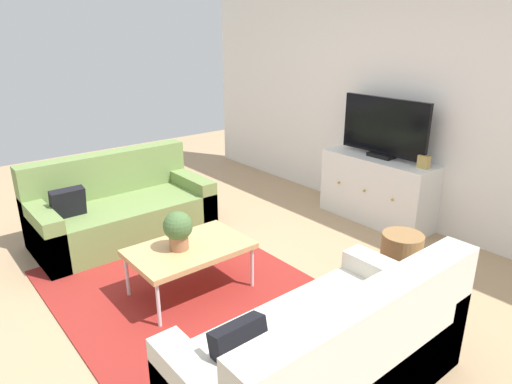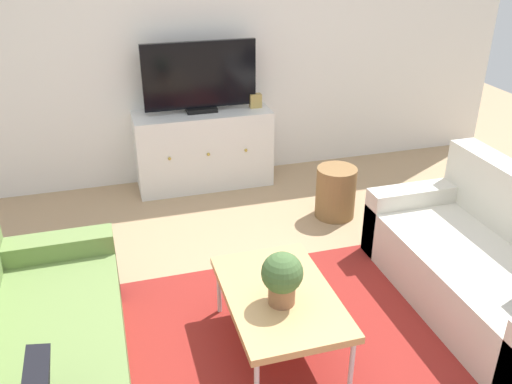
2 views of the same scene
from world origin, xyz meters
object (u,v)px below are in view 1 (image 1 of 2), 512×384
at_px(couch_right_side, 330,360).
at_px(coffee_table, 190,250).
at_px(potted_plant, 178,229).
at_px(flat_screen_tv, 384,128).
at_px(couch_left_side, 119,211).
at_px(mantel_clock, 424,162).
at_px(tv_console, 377,189).
at_px(wicker_basket, 401,259).

distance_m(couch_right_side, coffee_table, 1.49).
height_order(potted_plant, flat_screen_tv, flat_screen_tv).
relative_size(couch_left_side, mantel_clock, 13.28).
height_order(couch_right_side, tv_console, couch_right_side).
bearing_deg(tv_console, coffee_table, -90.92).
bearing_deg(couch_left_side, mantel_clock, 50.72).
bearing_deg(potted_plant, coffee_table, 78.23).
xyz_separation_m(mantel_clock, wicker_basket, (0.44, -0.94, -0.57)).
relative_size(couch_right_side, potted_plant, 5.55).
distance_m(couch_left_side, mantel_clock, 3.11).
height_order(coffee_table, potted_plant, potted_plant).
relative_size(couch_right_side, flat_screen_tv, 1.68).
distance_m(potted_plant, wicker_basket, 1.86).
distance_m(mantel_clock, wicker_basket, 1.19).
bearing_deg(coffee_table, couch_right_side, 0.34).
bearing_deg(couch_left_side, potted_plant, -3.73).
bearing_deg(flat_screen_tv, tv_console, -90.00).
xyz_separation_m(couch_left_side, wicker_basket, (2.38, 1.43, -0.05)).
relative_size(potted_plant, flat_screen_tv, 0.30).
height_order(tv_console, mantel_clock, mantel_clock).
xyz_separation_m(coffee_table, potted_plant, (-0.02, -0.08, 0.20)).
xyz_separation_m(potted_plant, mantel_clock, (0.57, 2.46, 0.21)).
distance_m(couch_left_side, potted_plant, 1.41).
xyz_separation_m(couch_right_side, wicker_basket, (-0.50, 1.43, -0.05)).
distance_m(couch_right_side, potted_plant, 1.54).
bearing_deg(flat_screen_tv, couch_right_side, -58.80).
relative_size(potted_plant, wicker_basket, 0.70).
distance_m(coffee_table, flat_screen_tv, 2.49).
bearing_deg(flat_screen_tv, potted_plant, -91.27).
relative_size(couch_left_side, tv_console, 1.37).
bearing_deg(wicker_basket, couch_right_side, -70.83).
height_order(couch_left_side, couch_right_side, same).
xyz_separation_m(couch_left_side, mantel_clock, (1.94, 2.37, 0.52)).
bearing_deg(flat_screen_tv, coffee_table, -90.91).
xyz_separation_m(potted_plant, flat_screen_tv, (0.06, 2.48, 0.46)).
xyz_separation_m(coffee_table, mantel_clock, (0.55, 2.38, 0.41)).
bearing_deg(wicker_basket, mantel_clock, 115.03).
distance_m(couch_left_side, coffee_table, 1.40).
distance_m(potted_plant, flat_screen_tv, 2.53).
xyz_separation_m(couch_left_side, potted_plant, (1.37, -0.09, 0.31)).
bearing_deg(wicker_basket, couch_left_side, -149.02).
height_order(coffee_table, mantel_clock, mantel_clock).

